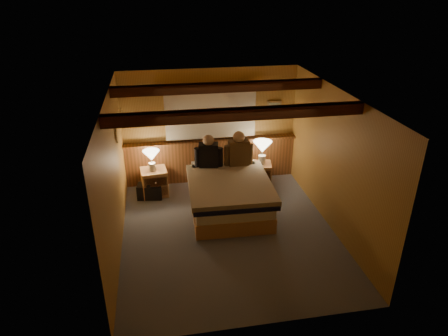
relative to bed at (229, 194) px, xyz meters
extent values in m
plane|color=slate|center=(-0.14, -0.71, -0.34)|extent=(4.20, 4.20, 0.00)
plane|color=#CE894D|center=(-0.14, -0.71, 2.06)|extent=(4.20, 4.20, 0.00)
plane|color=#AF893F|center=(-0.14, 1.39, 0.86)|extent=(3.60, 0.00, 3.60)
plane|color=#AF893F|center=(-1.94, -0.71, 0.86)|extent=(0.00, 4.20, 4.20)
plane|color=#AF893F|center=(1.66, -0.71, 0.86)|extent=(0.00, 4.20, 4.20)
plane|color=#AF893F|center=(-0.14, -2.81, 0.86)|extent=(3.60, 0.00, 3.60)
cube|color=brown|center=(-0.14, 1.33, 0.11)|extent=(3.60, 0.12, 0.90)
cube|color=brown|center=(-0.14, 1.27, 0.58)|extent=(3.60, 0.22, 0.04)
cylinder|color=#4E2413|center=(-0.14, 1.31, 1.71)|extent=(2.10, 0.05, 0.05)
sphere|color=#4E2413|center=(-1.19, 1.31, 1.71)|extent=(0.08, 0.08, 0.08)
sphere|color=#4E2413|center=(0.91, 1.31, 1.71)|extent=(0.08, 0.08, 0.08)
cube|color=beige|center=(-0.14, 1.32, 1.16)|extent=(1.85, 0.08, 1.05)
cube|color=#4E2413|center=(-0.14, -1.31, 1.97)|extent=(3.60, 0.15, 0.16)
cube|color=#4E2413|center=(-0.14, 0.19, 1.97)|extent=(3.60, 0.15, 0.16)
cylinder|color=silver|center=(-1.88, 0.89, 1.41)|extent=(0.03, 0.55, 0.03)
torus|color=silver|center=(-1.85, 0.74, 1.29)|extent=(0.01, 0.21, 0.21)
torus|color=silver|center=(-1.85, 0.97, 1.29)|extent=(0.01, 0.21, 0.21)
cube|color=#A68853|center=(1.21, 1.37, 1.21)|extent=(0.30, 0.03, 0.25)
cube|color=beige|center=(1.21, 1.35, 1.21)|extent=(0.24, 0.01, 0.19)
cube|color=#B0804B|center=(0.00, 0.02, -0.20)|extent=(1.44, 1.89, 0.28)
cube|color=white|center=(0.00, 0.02, 0.05)|extent=(1.40, 1.85, 0.22)
cube|color=black|center=(-0.01, -0.21, 0.19)|extent=(1.49, 1.52, 0.07)
cube|color=tan|center=(0.00, -0.09, 0.25)|extent=(1.54, 1.71, 0.11)
cube|color=white|center=(-0.33, 0.75, 0.24)|extent=(0.56, 0.33, 0.15)
cube|color=white|center=(0.37, 0.73, 0.24)|extent=(0.56, 0.33, 0.15)
cube|color=#B0804B|center=(-1.36, 0.86, -0.06)|extent=(0.54, 0.50, 0.55)
cube|color=brown|center=(-1.34, 0.65, 0.05)|extent=(0.45, 0.07, 0.19)
cube|color=brown|center=(-1.34, 0.65, -0.17)|extent=(0.45, 0.07, 0.19)
cylinder|color=silver|center=(-1.34, 0.65, 0.05)|extent=(0.03, 0.03, 0.03)
cylinder|color=silver|center=(-1.34, 0.65, -0.17)|extent=(0.03, 0.03, 0.03)
cube|color=#B0804B|center=(0.82, 0.87, -0.08)|extent=(0.53, 0.50, 0.51)
cube|color=brown|center=(0.78, 0.67, 0.02)|extent=(0.41, 0.10, 0.18)
cube|color=brown|center=(0.78, 0.67, -0.18)|extent=(0.41, 0.10, 0.18)
cylinder|color=silver|center=(0.78, 0.67, 0.02)|extent=(0.04, 0.04, 0.03)
cylinder|color=silver|center=(0.78, 0.67, -0.18)|extent=(0.04, 0.04, 0.03)
cylinder|color=silver|center=(-1.38, 0.83, 0.29)|extent=(0.13, 0.13, 0.16)
cylinder|color=silver|center=(-1.38, 0.83, 0.40)|extent=(0.02, 0.02, 0.09)
cone|color=#FFEEC6|center=(-1.38, 0.83, 0.54)|extent=(0.33, 0.33, 0.20)
cylinder|color=silver|center=(0.85, 0.85, 0.27)|extent=(0.15, 0.15, 0.19)
cylinder|color=silver|center=(0.85, 0.85, 0.40)|extent=(0.03, 0.03, 0.11)
cone|color=#FFEEC6|center=(0.85, 0.85, 0.55)|extent=(0.38, 0.38, 0.23)
cube|color=black|center=(-0.28, 0.64, 0.53)|extent=(0.40, 0.27, 0.50)
cylinder|color=black|center=(-0.50, 0.67, 0.49)|extent=(0.12, 0.12, 0.40)
cylinder|color=black|center=(-0.07, 0.61, 0.49)|extent=(0.12, 0.12, 0.40)
sphere|color=tan|center=(-0.28, 0.64, 0.85)|extent=(0.22, 0.22, 0.22)
cube|color=#513920|center=(0.31, 0.63, 0.54)|extent=(0.40, 0.23, 0.52)
cylinder|color=#513920|center=(0.08, 0.63, 0.50)|extent=(0.13, 0.13, 0.42)
cylinder|color=#513920|center=(0.54, 0.64, 0.50)|extent=(0.13, 0.13, 0.42)
sphere|color=tan|center=(0.31, 0.63, 0.88)|extent=(0.23, 0.23, 0.23)
cube|color=black|center=(-1.46, 0.74, -0.19)|extent=(0.52, 0.36, 0.29)
cylinder|color=black|center=(-1.46, 0.74, -0.03)|extent=(0.12, 0.30, 0.08)
camera|label=1|loc=(-1.21, -6.39, 3.63)|focal=32.00mm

